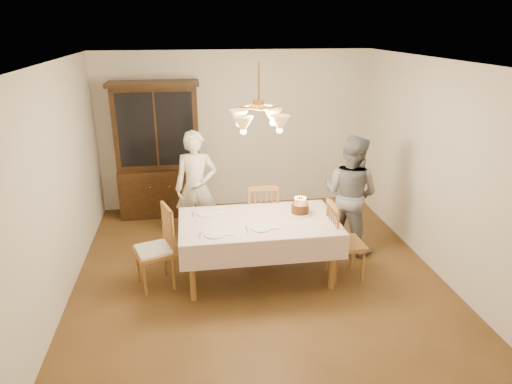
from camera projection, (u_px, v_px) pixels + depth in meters
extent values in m
plane|color=#523517|center=(258.00, 275.00, 5.76)|extent=(5.00, 5.00, 0.00)
plane|color=white|center=(259.00, 62.00, 4.85)|extent=(5.00, 5.00, 0.00)
plane|color=silver|center=(235.00, 131.00, 7.62)|extent=(4.50, 0.00, 4.50)
plane|color=silver|center=(318.00, 298.00, 2.99)|extent=(4.50, 0.00, 4.50)
plane|color=silver|center=(56.00, 188.00, 4.99)|extent=(0.00, 5.00, 5.00)
plane|color=silver|center=(439.00, 169.00, 5.62)|extent=(0.00, 5.00, 5.00)
cube|color=brown|center=(258.00, 223.00, 5.50)|extent=(1.80, 1.00, 0.04)
cube|color=white|center=(258.00, 221.00, 5.49)|extent=(1.90, 1.10, 0.01)
cylinder|color=brown|center=(192.00, 273.00, 5.13)|extent=(0.07, 0.07, 0.71)
cylinder|color=brown|center=(333.00, 262.00, 5.36)|extent=(0.07, 0.07, 0.71)
cylinder|color=brown|center=(191.00, 240.00, 5.91)|extent=(0.07, 0.07, 0.71)
cylinder|color=brown|center=(314.00, 232.00, 6.14)|extent=(0.07, 0.07, 0.71)
cube|color=black|center=(161.00, 191.00, 7.51)|extent=(1.30, 0.50, 0.80)
cube|color=black|center=(157.00, 127.00, 7.19)|extent=(1.30, 0.40, 1.30)
cube|color=black|center=(156.00, 130.00, 7.00)|extent=(1.14, 0.01, 1.14)
cube|color=black|center=(153.00, 84.00, 6.90)|extent=(1.38, 0.54, 0.06)
cube|color=brown|center=(262.00, 219.00, 6.29)|extent=(0.46, 0.44, 0.05)
cube|color=brown|center=(264.00, 188.00, 5.93)|extent=(0.40, 0.05, 0.06)
cylinder|color=brown|center=(273.00, 229.00, 6.55)|extent=(0.04, 0.04, 0.43)
cylinder|color=brown|center=(248.00, 230.00, 6.51)|extent=(0.04, 0.04, 0.43)
cylinder|color=brown|center=(276.00, 239.00, 6.23)|extent=(0.04, 0.04, 0.43)
cylinder|color=brown|center=(250.00, 241.00, 6.19)|extent=(0.04, 0.04, 0.43)
cube|color=brown|center=(154.00, 252.00, 5.39)|extent=(0.54, 0.55, 0.05)
cube|color=brown|center=(166.00, 209.00, 5.29)|extent=(0.16, 0.39, 0.06)
cylinder|color=brown|center=(138.00, 266.00, 5.55)|extent=(0.04, 0.04, 0.43)
cylinder|color=brown|center=(145.00, 280.00, 5.25)|extent=(0.04, 0.04, 0.43)
cylinder|color=brown|center=(165.00, 260.00, 5.69)|extent=(0.04, 0.04, 0.43)
cylinder|color=brown|center=(174.00, 273.00, 5.39)|extent=(0.04, 0.04, 0.43)
cube|color=silver|center=(154.00, 249.00, 5.38)|extent=(0.49, 0.50, 0.03)
cube|color=brown|center=(346.00, 244.00, 5.59)|extent=(0.43, 0.45, 0.05)
cube|color=brown|center=(333.00, 206.00, 5.37)|extent=(0.05, 0.40, 0.06)
cylinder|color=brown|center=(363.00, 267.00, 5.53)|extent=(0.04, 0.04, 0.43)
cylinder|color=brown|center=(352.00, 253.00, 5.86)|extent=(0.04, 0.04, 0.43)
cylinder|color=brown|center=(336.00, 269.00, 5.47)|extent=(0.04, 0.04, 0.43)
cylinder|color=brown|center=(327.00, 255.00, 5.81)|extent=(0.04, 0.04, 0.43)
imported|color=white|center=(196.00, 188.00, 6.41)|extent=(0.63, 0.44, 1.62)
imported|color=slate|center=(350.00, 194.00, 6.19)|extent=(0.99, 1.00, 1.62)
cylinder|color=white|center=(300.00, 213.00, 5.69)|extent=(0.30, 0.30, 0.01)
cylinder|color=#3B200D|center=(300.00, 208.00, 5.67)|extent=(0.22, 0.22, 0.12)
cylinder|color=#598CD8|center=(305.00, 201.00, 5.64)|extent=(0.01, 0.01, 0.07)
sphere|color=#FFB23F|center=(305.00, 198.00, 5.63)|extent=(0.01, 0.01, 0.01)
cylinder|color=pink|center=(304.00, 200.00, 5.67)|extent=(0.01, 0.01, 0.07)
sphere|color=#FFB23F|center=(304.00, 197.00, 5.65)|extent=(0.01, 0.01, 0.01)
cylinder|color=#EACC66|center=(303.00, 199.00, 5.69)|extent=(0.01, 0.01, 0.07)
sphere|color=#FFB23F|center=(303.00, 196.00, 5.67)|extent=(0.01, 0.01, 0.01)
cylinder|color=#598CD8|center=(301.00, 199.00, 5.70)|extent=(0.01, 0.01, 0.07)
sphere|color=#FFB23F|center=(301.00, 196.00, 5.68)|extent=(0.01, 0.01, 0.01)
cylinder|color=pink|center=(298.00, 199.00, 5.69)|extent=(0.01, 0.01, 0.07)
sphere|color=#FFB23F|center=(299.00, 196.00, 5.68)|extent=(0.01, 0.01, 0.01)
cylinder|color=#EACC66|center=(297.00, 200.00, 5.68)|extent=(0.01, 0.01, 0.07)
sphere|color=#FFB23F|center=(297.00, 197.00, 5.67)|extent=(0.01, 0.01, 0.01)
cylinder|color=#598CD8|center=(295.00, 200.00, 5.66)|extent=(0.01, 0.01, 0.07)
sphere|color=#FFB23F|center=(295.00, 197.00, 5.65)|extent=(0.01, 0.01, 0.01)
cylinder|color=pink|center=(295.00, 201.00, 5.64)|extent=(0.01, 0.01, 0.07)
sphere|color=#FFB23F|center=(295.00, 198.00, 5.63)|extent=(0.01, 0.01, 0.01)
cylinder|color=#EACC66|center=(295.00, 202.00, 5.61)|extent=(0.01, 0.01, 0.07)
sphere|color=#FFB23F|center=(296.00, 199.00, 5.60)|extent=(0.01, 0.01, 0.01)
cylinder|color=#598CD8|center=(297.00, 202.00, 5.59)|extent=(0.01, 0.01, 0.07)
sphere|color=#FFB23F|center=(297.00, 199.00, 5.58)|extent=(0.01, 0.01, 0.01)
cylinder|color=pink|center=(299.00, 203.00, 5.58)|extent=(0.01, 0.01, 0.07)
sphere|color=#FFB23F|center=(299.00, 200.00, 5.57)|extent=(0.01, 0.01, 0.01)
cylinder|color=#EACC66|center=(301.00, 203.00, 5.57)|extent=(0.01, 0.01, 0.07)
sphere|color=#FFB23F|center=(301.00, 200.00, 5.56)|extent=(0.01, 0.01, 0.01)
cylinder|color=#598CD8|center=(303.00, 203.00, 5.58)|extent=(0.01, 0.01, 0.07)
sphere|color=#FFB23F|center=(303.00, 200.00, 5.57)|extent=(0.01, 0.01, 0.01)
cylinder|color=pink|center=(305.00, 202.00, 5.60)|extent=(0.01, 0.01, 0.07)
sphere|color=#FFB23F|center=(305.00, 199.00, 5.58)|extent=(0.01, 0.01, 0.01)
cylinder|color=#EACC66|center=(305.00, 202.00, 5.62)|extent=(0.01, 0.01, 0.07)
sphere|color=#FFB23F|center=(306.00, 199.00, 5.61)|extent=(0.01, 0.01, 0.01)
cylinder|color=white|center=(215.00, 234.00, 5.12)|extent=(0.24, 0.24, 0.02)
cube|color=silver|center=(200.00, 235.00, 5.09)|extent=(0.01, 0.16, 0.01)
cube|color=silver|center=(229.00, 233.00, 5.14)|extent=(0.10, 0.10, 0.01)
cylinder|color=white|center=(261.00, 228.00, 5.27)|extent=(0.24, 0.24, 0.02)
cube|color=silver|center=(247.00, 229.00, 5.25)|extent=(0.02, 0.16, 0.01)
cube|color=silver|center=(275.00, 227.00, 5.29)|extent=(0.10, 0.10, 0.01)
cylinder|color=white|center=(207.00, 213.00, 5.68)|extent=(0.25, 0.25, 0.02)
cube|color=silver|center=(193.00, 214.00, 5.66)|extent=(0.01, 0.16, 0.01)
cube|color=silver|center=(221.00, 213.00, 5.70)|extent=(0.10, 0.10, 0.01)
cylinder|color=#BF8C3F|center=(259.00, 81.00, 4.92)|extent=(0.02, 0.02, 0.40)
cylinder|color=#BF8C3F|center=(259.00, 105.00, 5.01)|extent=(0.12, 0.12, 0.10)
cone|color=#D8994C|center=(273.00, 117.00, 5.28)|extent=(0.22, 0.22, 0.18)
sphere|color=#FFD899|center=(273.00, 123.00, 5.31)|extent=(0.07, 0.07, 0.07)
cone|color=#D8994C|center=(239.00, 118.00, 5.23)|extent=(0.22, 0.22, 0.18)
sphere|color=#FFD899|center=(239.00, 124.00, 5.25)|extent=(0.07, 0.07, 0.07)
cone|color=#D8994C|center=(243.00, 125.00, 4.86)|extent=(0.22, 0.22, 0.18)
sphere|color=#FFD899|center=(243.00, 131.00, 4.88)|extent=(0.07, 0.07, 0.07)
cone|color=#D8994C|center=(280.00, 124.00, 4.92)|extent=(0.22, 0.22, 0.18)
sphere|color=#FFD899|center=(280.00, 130.00, 4.94)|extent=(0.07, 0.07, 0.07)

